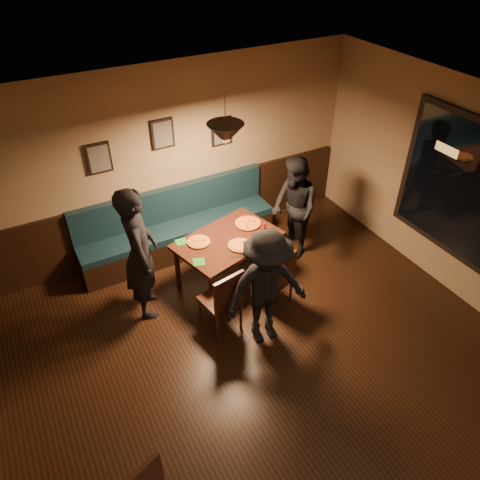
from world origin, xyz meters
The scene contains 23 objects.
floor centered at (0.00, 0.00, 0.00)m, with size 7.00×7.00×0.00m, color black.
ceiling centered at (0.00, 0.00, 2.80)m, with size 7.00×7.00×0.00m, color silver.
wall_back centered at (0.00, 3.50, 1.40)m, with size 6.00×6.00×0.00m, color #8C704F.
wainscot centered at (0.00, 3.47, 0.50)m, with size 5.88×0.06×1.00m, color black.
booth_bench centered at (0.00, 3.20, 0.50)m, with size 3.00×0.60×1.00m, color #0F232D, non-canonical shape.
picture_left centered at (-0.90, 3.47, 1.70)m, with size 0.32×0.04×0.42m, color black.
picture_center centered at (0.00, 3.47, 1.85)m, with size 0.32×0.04×0.42m, color black.
picture_right centered at (0.90, 3.47, 1.70)m, with size 0.32×0.04×0.42m, color black.
pendant_lamp centered at (0.35, 2.24, 2.25)m, with size 0.44×0.44×0.25m, color black.
dining_table centered at (0.35, 2.24, 0.37)m, with size 1.38×0.89×0.74m, color black.
chair_near_left centered at (-0.15, 1.50, 0.48)m, with size 0.43×0.43×0.97m, color #301D0D, non-canonical shape.
chair_near_right centered at (0.67, 1.55, 0.45)m, with size 0.39×0.39×0.89m, color black, non-canonical shape.
diner_left centered at (-0.85, 2.27, 0.92)m, with size 0.67×0.44×1.85m, color black.
diner_right centered at (1.51, 2.37, 0.79)m, with size 0.77×0.60×1.59m, color black.
diner_front centered at (0.26, 1.10, 0.79)m, with size 1.02×0.59×1.58m, color black.
pizza_a centered at (-0.03, 2.35, 0.76)m, with size 0.31×0.31×0.04m, color orange.
pizza_b centered at (0.41, 2.02, 0.76)m, with size 0.31×0.31×0.04m, color orange.
pizza_c centered at (0.76, 2.41, 0.76)m, with size 0.36×0.36×0.04m, color gold.
soda_glass centered at (0.90, 1.95, 0.82)m, with size 0.07×0.07×0.16m, color black.
tabasco_bottle centered at (0.90, 2.19, 0.81)m, with size 0.03×0.03×0.13m, color #AA0507.
napkin_a centered at (-0.23, 2.48, 0.74)m, with size 0.15×0.15×0.01m, color #1F7425.
napkin_b centered at (-0.20, 1.98, 0.74)m, with size 0.15×0.15×0.01m, color #1C691C.
cutlery_set centered at (0.34, 1.83, 0.74)m, with size 0.02×0.20×0.00m, color silver.
Camera 1 is at (-1.88, -2.21, 4.44)m, focal length 34.42 mm.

